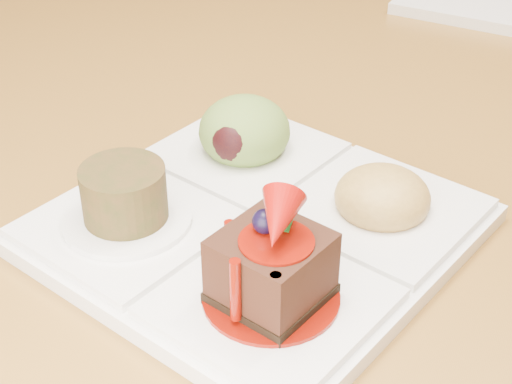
% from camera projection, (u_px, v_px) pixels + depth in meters
% --- Properties ---
extents(dining_table, '(1.00, 1.80, 0.75)m').
position_uv_depth(dining_table, '(436.00, 97.00, 0.84)').
color(dining_table, brown).
rests_on(dining_table, ground).
extents(sampler_plate, '(0.30, 0.30, 0.10)m').
position_uv_depth(sampler_plate, '(257.00, 209.00, 0.51)').
color(sampler_plate, white).
rests_on(sampler_plate, dining_table).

